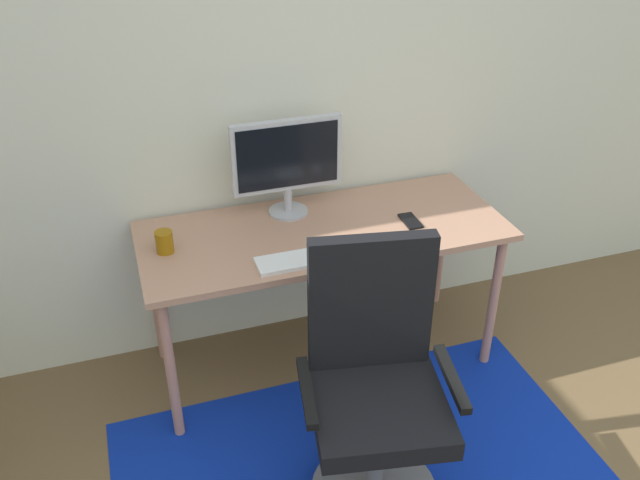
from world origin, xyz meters
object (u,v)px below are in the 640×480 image
Objects in this scene: computer_mouse at (376,243)px; coffee_cup at (164,242)px; keyboard at (308,258)px; office_chair at (375,400)px; desk at (324,242)px; monitor at (287,159)px; cell_phone at (410,221)px.

coffee_cup reaches higher than computer_mouse.
computer_mouse is 1.09× the size of coffee_cup.
office_chair is at bearing -81.93° from keyboard.
coffee_cup reaches higher than desk.
coffee_cup is (-0.55, 0.25, 0.04)m from keyboard.
coffee_cup is at bearing 138.46° from office_chair.
office_chair is at bearing -87.40° from monitor.
office_chair reaches higher than computer_mouse.
monitor reaches higher than cell_phone.
keyboard is at bearing -24.57° from coffee_cup.
office_chair reaches higher than desk.
computer_mouse reaches higher than desk.
office_chair is (0.08, -0.56, -0.30)m from keyboard.
desk is at bearing 125.79° from computer_mouse.
computer_mouse reaches higher than keyboard.
monitor is at bearing 123.23° from computer_mouse.
monitor is 3.54× the size of cell_phone.
coffee_cup is (-0.85, 0.24, 0.03)m from computer_mouse.
office_chair is at bearing -111.51° from computer_mouse.
desk is 3.77× the size of keyboard.
coffee_cup is at bearing 164.15° from computer_mouse.
computer_mouse is at bearing -15.85° from coffee_cup.
computer_mouse is 0.68m from office_chair.
cell_phone is (0.39, -0.07, 0.08)m from desk.
computer_mouse is 0.10× the size of office_chair.
cell_phone is at bearing 68.34° from office_chair.
coffee_cup is 1.07m from office_chair.
keyboard is 0.55m from cell_phone.
keyboard is 0.40× the size of office_chair.
computer_mouse is at bearing -54.21° from desk.
office_chair is (-0.22, -0.56, -0.30)m from computer_mouse.
desk is 0.28m from computer_mouse.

